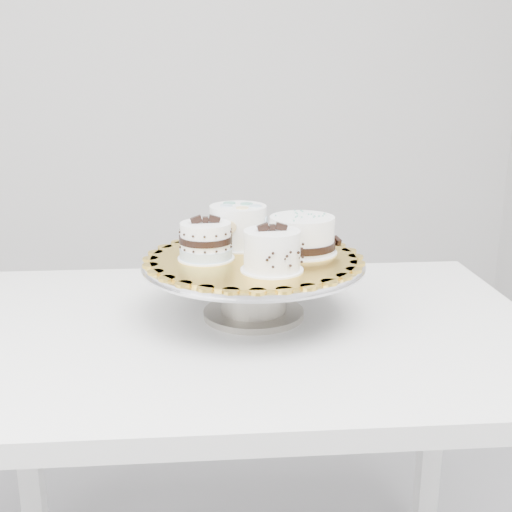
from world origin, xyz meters
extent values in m
cube|color=silver|center=(0.00, 1.75, 1.40)|extent=(3.50, 0.02, 2.80)
cube|color=white|center=(-0.03, 0.06, 0.73)|extent=(1.22, 0.93, 0.04)
cube|color=white|center=(-0.47, 0.47, 0.36)|extent=(0.06, 0.06, 0.71)
cube|color=white|center=(0.52, 0.28, 0.36)|extent=(0.06, 0.06, 0.71)
cylinder|color=gray|center=(0.00, 0.10, 0.76)|extent=(0.19, 0.19, 0.01)
cylinder|color=gray|center=(0.00, 0.10, 0.80)|extent=(0.12, 0.12, 0.10)
cylinder|color=silver|center=(0.00, 0.10, 0.86)|extent=(0.40, 0.40, 0.01)
cylinder|color=silver|center=(0.00, 0.10, 0.85)|extent=(0.41, 0.41, 0.00)
cylinder|color=gold|center=(0.00, 0.10, 0.86)|extent=(0.42, 0.42, 0.01)
cylinder|color=white|center=(0.01, 0.01, 0.87)|extent=(0.11, 0.11, 0.00)
cylinder|color=white|center=(0.01, 0.01, 0.90)|extent=(0.11, 0.11, 0.07)
cylinder|color=white|center=(-0.08, 0.11, 0.87)|extent=(0.10, 0.10, 0.00)
cylinder|color=white|center=(-0.08, 0.11, 0.90)|extent=(0.10, 0.10, 0.06)
cylinder|color=#A6C0D3|center=(-0.08, 0.11, 0.88)|extent=(0.10, 0.10, 0.02)
cylinder|color=black|center=(-0.08, 0.11, 0.91)|extent=(0.10, 0.10, 0.01)
cylinder|color=white|center=(0.00, 0.18, 0.87)|extent=(0.12, 0.12, 0.00)
cylinder|color=white|center=(0.00, 0.18, 0.91)|extent=(0.15, 0.15, 0.08)
cylinder|color=white|center=(0.10, 0.10, 0.87)|extent=(0.13, 0.13, 0.00)
cylinder|color=white|center=(0.10, 0.10, 0.90)|extent=(0.15, 0.15, 0.07)
cylinder|color=black|center=(0.10, 0.10, 0.88)|extent=(0.13, 0.13, 0.01)
camera|label=1|loc=(-0.29, -1.00, 1.19)|focal=45.00mm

